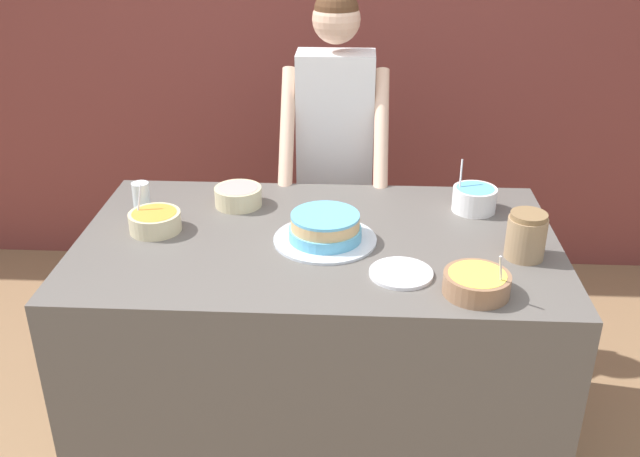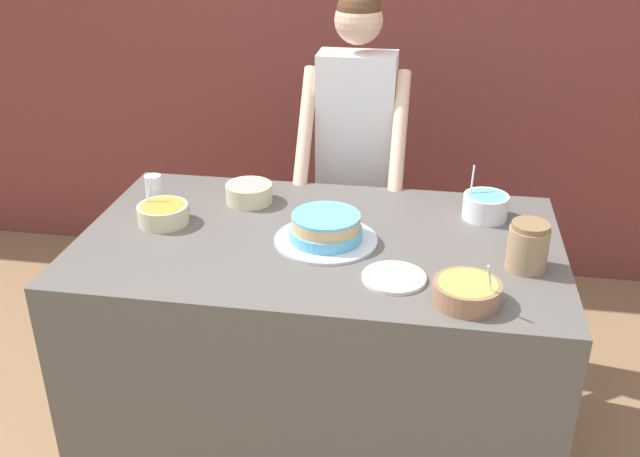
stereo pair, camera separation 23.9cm
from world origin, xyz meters
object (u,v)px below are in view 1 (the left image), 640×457
(person_baker, at_px, (335,137))
(drinking_glass, at_px, (142,199))
(ceramic_plate, at_px, (401,273))
(frosting_bowl_pink, at_px, (238,195))
(cake, at_px, (325,229))
(frosting_bowl_orange, at_px, (155,221))
(frosting_bowl_blue, at_px, (474,198))
(stoneware_jar, at_px, (526,236))
(frosting_bowl_yellow, at_px, (477,283))

(person_baker, height_order, drinking_glass, person_baker)
(ceramic_plate, bearing_deg, frosting_bowl_pink, 139.69)
(drinking_glass, bearing_deg, frosting_bowl_pink, 16.44)
(cake, bearing_deg, frosting_bowl_orange, 175.31)
(frosting_bowl_blue, relative_size, drinking_glass, 1.50)
(frosting_bowl_pink, xyz_separation_m, frosting_bowl_orange, (-0.26, -0.23, -0.00))
(person_baker, height_order, stoneware_jar, person_baker)
(person_baker, relative_size, cake, 4.62)
(frosting_bowl_pink, height_order, frosting_bowl_orange, frosting_bowl_orange)
(frosting_bowl_orange, bearing_deg, drinking_glass, 121.99)
(frosting_bowl_orange, xyz_separation_m, drinking_glass, (-0.08, 0.13, 0.02))
(frosting_bowl_blue, bearing_deg, frosting_bowl_yellow, -97.19)
(drinking_glass, xyz_separation_m, ceramic_plate, (0.93, -0.40, -0.06))
(cake, bearing_deg, frosting_bowl_blue, 27.36)
(drinking_glass, height_order, ceramic_plate, drinking_glass)
(person_baker, relative_size, ceramic_plate, 8.16)
(frosting_bowl_pink, xyz_separation_m, frosting_bowl_blue, (0.89, 0.00, 0.01))
(person_baker, xyz_separation_m, drinking_glass, (-0.69, -0.60, -0.05))
(frosting_bowl_yellow, distance_m, frosting_bowl_pink, 1.01)
(frosting_bowl_orange, relative_size, stoneware_jar, 1.15)
(frosting_bowl_yellow, distance_m, ceramic_plate, 0.24)
(person_baker, bearing_deg, drinking_glass, -139.17)
(frosting_bowl_pink, distance_m, ceramic_plate, 0.78)
(person_baker, bearing_deg, stoneware_jar, -52.81)
(frosting_bowl_orange, bearing_deg, frosting_bowl_yellow, -19.01)
(frosting_bowl_yellow, relative_size, frosting_bowl_orange, 1.10)
(stoneware_jar, bearing_deg, drinking_glass, 169.00)
(person_baker, relative_size, frosting_bowl_pink, 9.22)
(frosting_bowl_pink, height_order, drinking_glass, drinking_glass)
(person_baker, bearing_deg, ceramic_plate, -76.36)
(frosting_bowl_yellow, xyz_separation_m, stoneware_jar, (0.19, 0.24, 0.04))
(person_baker, distance_m, cake, 0.78)
(frosting_bowl_blue, distance_m, stoneware_jar, 0.38)
(frosting_bowl_blue, bearing_deg, stoneware_jar, -72.53)
(frosting_bowl_yellow, distance_m, frosting_bowl_orange, 1.13)
(person_baker, xyz_separation_m, frosting_bowl_pink, (-0.35, -0.50, -0.07))
(cake, relative_size, drinking_glass, 2.84)
(frosting_bowl_pink, relative_size, frosting_bowl_orange, 0.98)
(frosting_bowl_yellow, bearing_deg, frosting_bowl_blue, 82.81)
(cake, bearing_deg, frosting_bowl_yellow, -34.31)
(drinking_glass, bearing_deg, frosting_bowl_orange, -58.01)
(frosting_bowl_pink, bearing_deg, frosting_bowl_orange, -138.17)
(frosting_bowl_pink, relative_size, ceramic_plate, 0.88)
(cake, relative_size, ceramic_plate, 1.76)
(frosting_bowl_blue, height_order, ceramic_plate, frosting_bowl_blue)
(ceramic_plate, bearing_deg, frosting_bowl_yellow, -24.07)
(person_baker, relative_size, drinking_glass, 13.15)
(frosting_bowl_yellow, distance_m, stoneware_jar, 0.31)
(cake, distance_m, frosting_bowl_pink, 0.44)
(cake, height_order, frosting_bowl_yellow, frosting_bowl_yellow)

